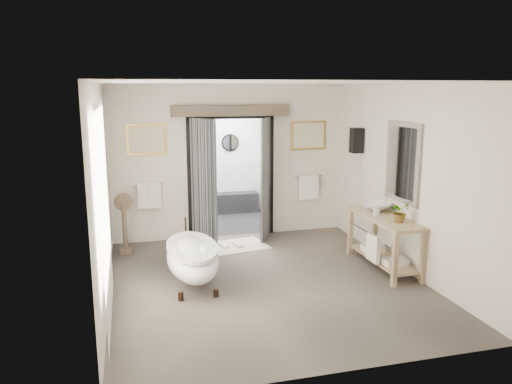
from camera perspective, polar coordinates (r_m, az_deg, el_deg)
ground_plane at (r=7.53m, az=1.17°, el=-10.27°), size 5.00×5.00×0.00m
room_shell at (r=6.91m, az=1.25°, el=3.72°), size 4.52×5.02×2.91m
shower_room at (r=11.04m, az=-4.45°, el=1.74°), size 2.22×2.01×2.51m
back_wall_dressing at (r=9.31m, az=-2.67°, el=3.98°), size 3.82×0.76×2.52m
clawfoot_tub at (r=7.42m, az=-7.30°, el=-7.47°), size 0.73×1.64×0.80m
vanity at (r=8.17m, az=14.34°, el=-5.11°), size 0.57×1.60×0.85m
pedestal_mirror at (r=8.94m, az=-14.77°, el=-3.95°), size 0.32×0.21×1.08m
rug at (r=9.13m, az=-2.66°, el=-6.22°), size 1.33×1.01×0.01m
slippers at (r=9.09m, az=-2.87°, el=-6.08°), size 0.41×0.29×0.05m
basin at (r=8.37m, az=13.75°, el=-1.68°), size 0.53×0.53×0.16m
plant at (r=7.78m, az=16.13°, el=-2.17°), size 0.37×0.35×0.33m
soap_bottle_a at (r=8.11m, az=13.60°, el=-2.03°), size 0.09×0.09×0.18m
soap_bottle_b at (r=8.57m, az=12.55°, el=-1.30°), size 0.15×0.15×0.16m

